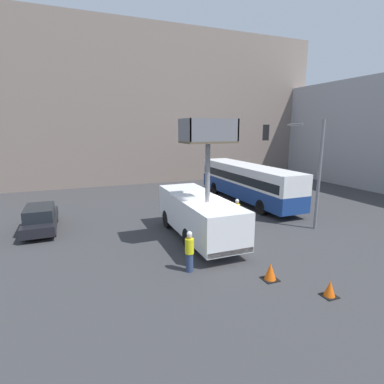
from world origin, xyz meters
name	(u,v)px	position (x,y,z in m)	size (l,w,h in m)	color
ground_plane	(212,243)	(0.00, 0.00, 0.00)	(120.00, 120.00, 0.00)	#38383A
building_backdrop_far	(128,108)	(0.00, 23.65, 8.39)	(44.00, 10.00, 16.78)	gray
utility_truck	(199,212)	(-0.42, 0.90, 1.54)	(2.51, 7.31, 6.47)	white
city_bus	(247,180)	(6.66, 7.37, 1.81)	(2.44, 12.03, 3.06)	navy
traffic_light_pole	(301,157)	(5.86, 0.34, 4.38)	(3.19, 2.95, 6.53)	slate
road_worker_near_truck	(189,252)	(-2.29, -2.53, 0.90)	(0.38, 0.38, 1.81)	navy
road_worker_directing	(237,213)	(2.56, 1.88, 0.89)	(0.38, 0.38, 1.79)	navy
traffic_cone_near_truck	(270,272)	(0.48, -4.42, 0.33)	(0.62, 0.62, 0.71)	black
traffic_cone_mid_road	(330,289)	(1.74, -6.25, 0.28)	(0.53, 0.53, 0.61)	black
parked_car_curbside	(40,218)	(-8.65, 5.66, 0.76)	(1.74, 4.78, 1.52)	black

